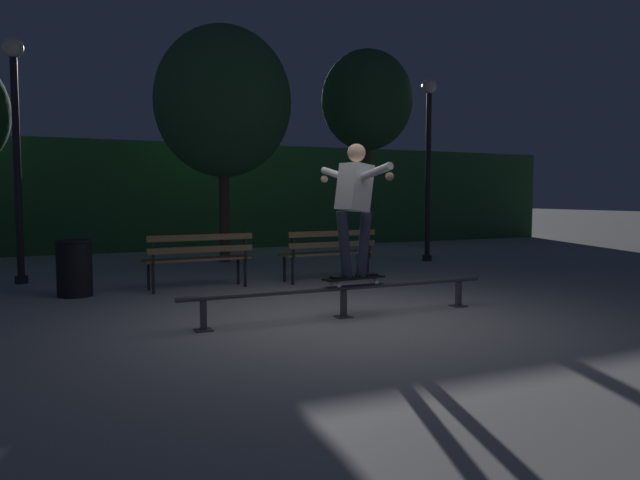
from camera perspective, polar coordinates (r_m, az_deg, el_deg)
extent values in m
plane|color=#ADAAA8|center=(6.95, 2.81, -7.56)|extent=(90.00, 90.00, 0.00)
cube|color=#2D5B33|center=(16.42, -13.79, 4.04)|extent=(24.00, 1.20, 2.79)
cylinder|color=#47474C|center=(7.01, 2.25, -4.57)|extent=(3.89, 0.06, 0.06)
cube|color=#47474C|center=(6.48, -11.01, -7.08)|extent=(0.06, 0.06, 0.32)
cube|color=#47474C|center=(6.51, -10.99, -8.39)|extent=(0.18, 0.18, 0.01)
cube|color=#47474C|center=(7.05, 2.25, -6.08)|extent=(0.06, 0.06, 0.32)
cube|color=#47474C|center=(7.08, 2.24, -7.29)|extent=(0.18, 0.18, 0.01)
cube|color=#47474C|center=(7.93, 13.00, -5.03)|extent=(0.06, 0.06, 0.32)
cube|color=#47474C|center=(7.95, 12.98, -6.11)|extent=(0.18, 0.18, 0.01)
cube|color=black|center=(7.06, 3.24, -3.62)|extent=(0.80, 0.29, 0.02)
cube|color=black|center=(7.06, 3.24, -3.54)|extent=(0.78, 0.28, 0.00)
cube|color=#9E9EA3|center=(7.22, 4.97, -3.61)|extent=(0.07, 0.17, 0.02)
cube|color=#9E9EA3|center=(6.92, 1.42, -3.93)|extent=(0.07, 0.17, 0.02)
cylinder|color=beige|center=(7.16, 5.35, -3.96)|extent=(0.06, 0.04, 0.05)
cylinder|color=beige|center=(7.29, 4.60, -3.81)|extent=(0.06, 0.04, 0.05)
cylinder|color=beige|center=(6.86, 1.78, -4.30)|extent=(0.06, 0.04, 0.05)
cylinder|color=beige|center=(6.99, 1.07, -4.14)|extent=(0.06, 0.04, 0.05)
cube|color=black|center=(7.16, 4.42, -3.33)|extent=(0.27, 0.13, 0.03)
cube|color=black|center=(6.96, 2.01, -3.54)|extent=(0.27, 0.13, 0.03)
cylinder|color=#282D42|center=(7.10, 4.18, -0.35)|extent=(0.22, 0.15, 0.79)
cylinder|color=#282D42|center=(6.94, 2.30, -0.44)|extent=(0.22, 0.15, 0.79)
cube|color=silver|center=(7.00, 3.27, 5.00)|extent=(0.37, 0.40, 0.57)
cylinder|color=silver|center=(6.69, 5.14, 6.40)|extent=(0.15, 0.61, 0.21)
cylinder|color=silver|center=(7.31, 1.58, 6.23)|extent=(0.15, 0.61, 0.21)
sphere|color=tan|center=(6.47, 6.62, 6.02)|extent=(0.09, 0.09, 0.09)
sphere|color=tan|center=(7.55, 0.41, 5.79)|extent=(0.09, 0.09, 0.09)
sphere|color=tan|center=(7.03, 3.49, 8.26)|extent=(0.21, 0.21, 0.21)
cube|color=black|center=(9.69, -7.78, -2.90)|extent=(0.04, 0.04, 0.44)
cube|color=black|center=(9.40, -7.11, -3.12)|extent=(0.04, 0.04, 0.44)
cube|color=black|center=(9.31, -7.05, -0.47)|extent=(0.04, 0.04, 0.44)
cube|color=black|center=(9.31, -15.96, -3.32)|extent=(0.04, 0.04, 0.44)
cube|color=black|center=(9.00, -15.55, -3.57)|extent=(0.04, 0.04, 0.44)
cube|color=black|center=(8.92, -15.55, -0.80)|extent=(0.04, 0.04, 0.44)
cube|color=brown|center=(9.43, -11.78, -1.70)|extent=(1.60, 0.17, 0.04)
cube|color=brown|center=(9.30, -11.54, -1.78)|extent=(1.60, 0.17, 0.04)
cube|color=brown|center=(9.17, -11.30, -1.86)|extent=(1.60, 0.17, 0.04)
cube|color=brown|center=(9.08, -11.19, -0.89)|extent=(1.60, 0.12, 0.09)
cube|color=brown|center=(9.07, -11.20, 0.25)|extent=(1.60, 0.12, 0.09)
cube|color=black|center=(10.53, 3.61, -2.30)|extent=(0.04, 0.04, 0.44)
cube|color=black|center=(10.26, 4.54, -2.48)|extent=(0.04, 0.04, 0.44)
cube|color=black|center=(10.19, 4.67, -0.04)|extent=(0.04, 0.04, 0.44)
cube|color=black|center=(9.88, -3.39, -2.74)|extent=(0.04, 0.04, 0.44)
cube|color=black|center=(9.59, -2.61, -2.94)|extent=(0.04, 0.04, 0.44)
cube|color=black|center=(9.51, -2.51, -0.34)|extent=(0.04, 0.04, 0.44)
cube|color=brown|center=(10.14, 0.27, -1.19)|extent=(1.60, 0.17, 0.04)
cube|color=brown|center=(10.02, 0.65, -1.26)|extent=(1.60, 0.17, 0.04)
cube|color=brown|center=(9.90, 1.03, -1.33)|extent=(1.60, 0.17, 0.04)
cube|color=brown|center=(9.82, 1.23, -0.42)|extent=(1.60, 0.12, 0.09)
cube|color=brown|center=(9.81, 1.23, 0.62)|extent=(1.60, 0.12, 0.09)
cylinder|color=#4C3828|center=(13.62, 4.42, 3.90)|extent=(0.22, 0.22, 2.68)
ellipsoid|color=#234C28|center=(13.78, 4.47, 13.09)|extent=(2.03, 2.03, 2.23)
cylinder|color=#4C3828|center=(13.01, -9.07, 2.72)|extent=(0.22, 0.22, 2.17)
ellipsoid|color=#2D5B33|center=(13.15, -9.19, 12.82)|extent=(2.88, 2.88, 3.16)
cylinder|color=black|center=(10.77, -26.78, 5.82)|extent=(0.11, 0.11, 3.60)
sphere|color=#F2EACC|center=(11.01, -27.13, 15.95)|extent=(0.32, 0.32, 0.32)
cylinder|color=black|center=(10.85, -26.47, -3.40)|extent=(0.20, 0.20, 0.12)
cylinder|color=black|center=(13.20, 10.22, 5.83)|extent=(0.11, 0.11, 3.60)
sphere|color=#F2EACC|center=(13.39, 10.33, 14.16)|extent=(0.32, 0.32, 0.32)
cylinder|color=black|center=(13.26, 10.12, -1.70)|extent=(0.20, 0.20, 0.12)
cylinder|color=black|center=(9.14, -22.27, -2.54)|extent=(0.48, 0.48, 0.78)
torus|color=black|center=(9.11, -22.34, -0.10)|extent=(0.52, 0.52, 0.04)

